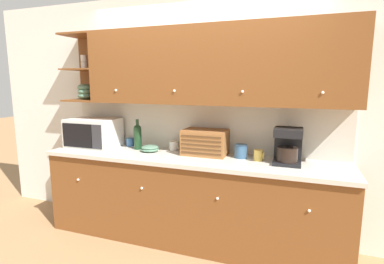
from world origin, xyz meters
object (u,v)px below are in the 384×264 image
Objects in this scene: mug_blue_second at (130,142)px; storage_canister at (241,151)px; mug_patterned_third at (259,155)px; wine_bottle at (138,136)px; coffee_maker at (288,146)px; microwave at (94,133)px; bowl_stack_on_counter at (150,148)px; mug at (174,146)px; bread_box at (205,142)px.

storage_canister reaches higher than mug_blue_second.
storage_canister reaches higher than mug_patterned_third.
storage_canister is (1.16, 0.00, -0.09)m from wine_bottle.
storage_canister is at bearing 172.54° from coffee_maker.
mug_patterned_third is at bearing 0.79° from microwave.
bowl_stack_on_counter is (0.18, -0.06, -0.12)m from wine_bottle.
wine_bottle is 3.21× the size of mug.
wine_bottle is 0.75× the size of bread_box.
wine_bottle is 1.17m from storage_canister.
mug_patterned_third is at bearing -14.58° from storage_canister.
coffee_maker is at bearing -2.29° from mug_patterned_third.
mug is at bearing 9.32° from microwave.
mug is 0.76m from storage_canister.
mug_blue_second reaches higher than bowl_stack_on_counter.
storage_canister is at bearing 0.20° from wine_bottle.
mug_patterned_third is at bearing -5.76° from bread_box.
bowl_stack_on_counter is 1.47× the size of storage_canister.
bread_box is at bearing -5.84° from mug_blue_second.
wine_bottle is (0.54, 0.07, -0.01)m from microwave.
mug_blue_second is 0.21× the size of bread_box.
bowl_stack_on_counter is at bearing -176.49° from storage_canister.
coffee_maker is (1.43, 0.00, 0.13)m from bowl_stack_on_counter.
bowl_stack_on_counter is at bearing -179.41° from mug_patterned_third.
mug is 0.23× the size of bread_box.
wine_bottle reaches higher than bread_box.
storage_canister is at bearing -1.26° from bread_box.
wine_bottle is 2.54× the size of storage_canister.
mug is 0.40m from bread_box.
storage_canister is (0.98, 0.06, 0.03)m from bowl_stack_on_counter.
mug_patterned_third reaches higher than mug_blue_second.
wine_bottle reaches higher than storage_canister.
storage_canister is at bearing 165.42° from mug_patterned_third.
storage_canister is (1.70, 0.07, -0.10)m from microwave.
microwave is at bearing -177.51° from storage_canister.
wine_bottle is 0.22m from bowl_stack_on_counter.
coffee_maker is at bearing -1.94° from wine_bottle.
mug is at bearing 173.88° from storage_canister.
mug reaches higher than bowl_stack_on_counter.
mug is (0.57, -0.03, 0.00)m from mug_blue_second.
bread_box is at bearing 6.40° from bowl_stack_on_counter.
wine_bottle reaches higher than mug_blue_second.
bread_box is at bearing 3.54° from microwave.
bread_box is (0.79, 0.01, -0.02)m from wine_bottle.
coffee_maker is at bearing -7.46° from storage_canister.
mug_blue_second is 0.91× the size of mug.
microwave is 1.22× the size of bread_box.
bowl_stack_on_counter is 1.17m from mug_patterned_third.
bread_box is at bearing 0.88° from wine_bottle.
microwave is 1.89m from mug_patterned_third.
mug is (0.41, 0.09, -0.10)m from wine_bottle.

